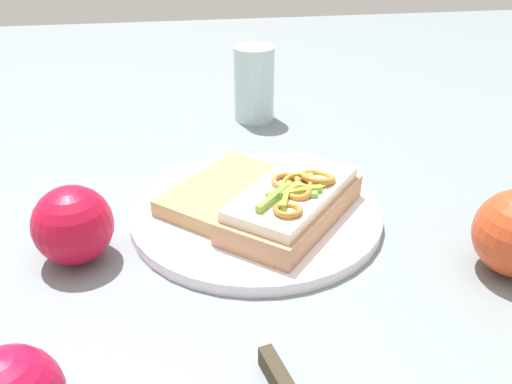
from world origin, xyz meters
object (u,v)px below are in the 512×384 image
object	(u,v)px
plate	(256,213)
sandwich	(292,203)
drinking_glass	(254,84)
bread_slice_side	(223,190)
apple_0	(73,225)

from	to	relation	value
plate	sandwich	world-z (taller)	sandwich
drinking_glass	sandwich	bearing A→B (deg)	88.89
plate	bread_slice_side	bearing A→B (deg)	-39.88
drinking_glass	bread_slice_side	bearing A→B (deg)	74.21
sandwich	apple_0	bearing A→B (deg)	-44.80
plate	sandwich	distance (m)	0.05
plate	bread_slice_side	world-z (taller)	bread_slice_side
bread_slice_side	drinking_glass	bearing A→B (deg)	-153.88
sandwich	bread_slice_side	size ratio (longest dim) A/B	1.26
apple_0	bread_slice_side	bearing A→B (deg)	-152.93
sandwich	drinking_glass	bearing A→B (deg)	-141.23
plate	drinking_glass	size ratio (longest dim) A/B	2.44
apple_0	drinking_glass	xyz separation A→B (m)	(-0.23, -0.34, 0.02)
sandwich	drinking_glass	world-z (taller)	drinking_glass
bread_slice_side	drinking_glass	size ratio (longest dim) A/B	1.32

